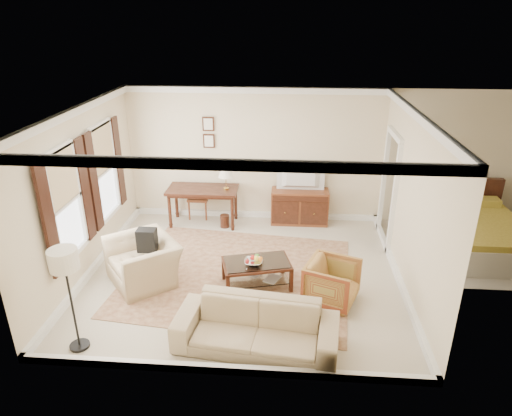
# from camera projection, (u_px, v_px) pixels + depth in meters

# --- Properties ---
(room_shell) EXTENTS (5.51, 5.01, 2.91)m
(room_shell) POSITION_uv_depth(u_px,v_px,m) (242.00, 138.00, 7.19)
(room_shell) COLOR beige
(room_shell) RESTS_ON ground
(annex_bedroom) EXTENTS (3.00, 2.70, 2.90)m
(annex_bedroom) POSITION_uv_depth(u_px,v_px,m) (482.00, 236.00, 8.76)
(annex_bedroom) COLOR beige
(annex_bedroom) RESTS_ON ground
(window_front) EXTENTS (0.12, 1.56, 1.80)m
(window_front) POSITION_uv_depth(u_px,v_px,m) (66.00, 204.00, 7.10)
(window_front) COLOR #CCB284
(window_front) RESTS_ON room_shell
(window_rear) EXTENTS (0.12, 1.56, 1.80)m
(window_rear) POSITION_uv_depth(u_px,v_px,m) (105.00, 171.00, 8.57)
(window_rear) COLOR #CCB284
(window_rear) RESTS_ON room_shell
(doorway) EXTENTS (0.10, 1.12, 2.25)m
(doorway) POSITION_uv_depth(u_px,v_px,m) (388.00, 191.00, 8.92)
(doorway) COLOR white
(doorway) RESTS_ON room_shell
(rug) EXTENTS (4.19, 3.70, 0.01)m
(rug) POSITION_uv_depth(u_px,v_px,m) (238.00, 275.00, 8.10)
(rug) COLOR brown
(rug) RESTS_ON room_shell
(writing_desk) EXTENTS (1.50, 0.75, 0.82)m
(writing_desk) POSITION_uv_depth(u_px,v_px,m) (203.00, 193.00, 9.81)
(writing_desk) COLOR #462014
(writing_desk) RESTS_ON room_shell
(desk_chair) EXTENTS (0.50, 0.50, 1.05)m
(desk_chair) POSITION_uv_depth(u_px,v_px,m) (199.00, 195.00, 10.22)
(desk_chair) COLOR brown
(desk_chair) RESTS_ON room_shell
(desk_lamp) EXTENTS (0.32, 0.32, 0.50)m
(desk_lamp) POSITION_uv_depth(u_px,v_px,m) (226.00, 178.00, 9.63)
(desk_lamp) COLOR silver
(desk_lamp) RESTS_ON writing_desk
(framed_prints) EXTENTS (0.25, 0.04, 0.68)m
(framed_prints) POSITION_uv_depth(u_px,v_px,m) (209.00, 132.00, 9.73)
(framed_prints) COLOR #462014
(framed_prints) RESTS_ON room_shell
(sideboard) EXTENTS (1.24, 0.48, 0.76)m
(sideboard) POSITION_uv_depth(u_px,v_px,m) (300.00, 207.00, 9.99)
(sideboard) COLOR brown
(sideboard) RESTS_ON room_shell
(tv) EXTENTS (0.98, 0.56, 0.13)m
(tv) POSITION_uv_depth(u_px,v_px,m) (301.00, 169.00, 9.62)
(tv) COLOR black
(tv) RESTS_ON sideboard
(coffee_table) EXTENTS (1.24, 0.92, 0.47)m
(coffee_table) POSITION_uv_depth(u_px,v_px,m) (257.00, 267.00, 7.65)
(coffee_table) COLOR #462014
(coffee_table) RESTS_ON room_shell
(fruit_bowl) EXTENTS (0.42, 0.42, 0.10)m
(fruit_bowl) POSITION_uv_depth(u_px,v_px,m) (253.00, 261.00, 7.51)
(fruit_bowl) COLOR silver
(fruit_bowl) RESTS_ON coffee_table
(book_a) EXTENTS (0.23, 0.22, 0.38)m
(book_a) POSITION_uv_depth(u_px,v_px,m) (248.00, 275.00, 7.76)
(book_a) COLOR brown
(book_a) RESTS_ON coffee_table
(book_b) EXTENTS (0.26, 0.15, 0.38)m
(book_b) POSITION_uv_depth(u_px,v_px,m) (267.00, 277.00, 7.71)
(book_b) COLOR brown
(book_b) RESTS_ON coffee_table
(striped_armchair) EXTENTS (0.95, 0.97, 0.79)m
(striped_armchair) POSITION_uv_depth(u_px,v_px,m) (332.00, 280.00, 7.22)
(striped_armchair) COLOR brown
(striped_armchair) RESTS_ON room_shell
(club_armchair) EXTENTS (1.33, 1.39, 1.03)m
(club_armchair) POSITION_uv_depth(u_px,v_px,m) (143.00, 255.00, 7.74)
(club_armchair) COLOR tan
(club_armchair) RESTS_ON room_shell
(backpack) EXTENTS (0.36, 0.39, 0.40)m
(backpack) POSITION_uv_depth(u_px,v_px,m) (147.00, 239.00, 7.73)
(backpack) COLOR black
(backpack) RESTS_ON club_armchair
(sofa) EXTENTS (2.29, 0.92, 0.87)m
(sofa) POSITION_uv_depth(u_px,v_px,m) (256.00, 320.00, 6.21)
(sofa) COLOR tan
(sofa) RESTS_ON room_shell
(floor_lamp) EXTENTS (0.38, 0.38, 1.54)m
(floor_lamp) POSITION_uv_depth(u_px,v_px,m) (65.00, 267.00, 5.87)
(floor_lamp) COLOR black
(floor_lamp) RESTS_ON room_shell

